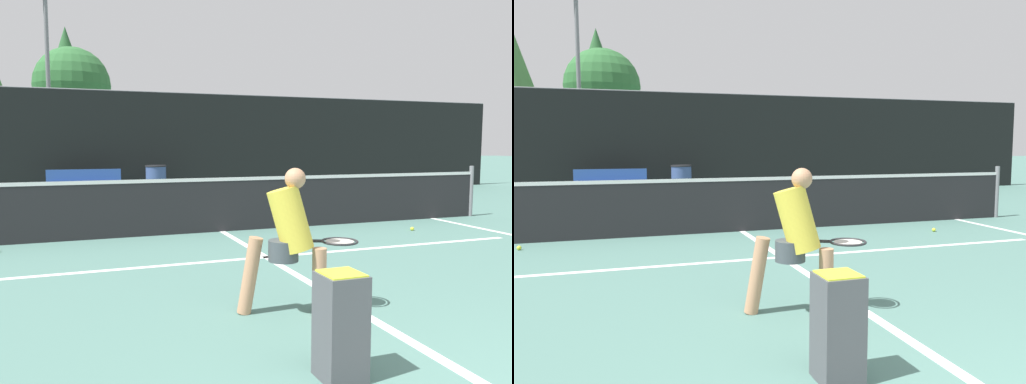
# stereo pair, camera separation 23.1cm
# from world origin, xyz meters

# --- Properties ---
(court_service_line) EXTENTS (8.25, 0.10, 0.01)m
(court_service_line) POSITION_xyz_m (0.00, 5.13, 0.00)
(court_service_line) COLOR white
(court_service_line) RESTS_ON ground
(court_center_mark) EXTENTS (0.10, 6.10, 0.01)m
(court_center_mark) POSITION_xyz_m (0.00, 4.21, 0.00)
(court_center_mark) COLOR white
(court_center_mark) RESTS_ON ground
(net) EXTENTS (11.09, 0.09, 1.07)m
(net) POSITION_xyz_m (0.00, 7.26, 0.51)
(net) COLOR slate
(net) RESTS_ON ground
(fence_back) EXTENTS (24.00, 0.06, 3.05)m
(fence_back) POSITION_xyz_m (0.00, 13.68, 1.52)
(fence_back) COLOR black
(fence_back) RESTS_ON ground
(player_practicing) EXTENTS (1.19, 0.49, 1.33)m
(player_practicing) POSITION_xyz_m (-0.64, 2.93, 0.71)
(player_practicing) COLOR tan
(player_practicing) RESTS_ON ground
(tennis_ball_scattered_6) EXTENTS (0.07, 0.07, 0.07)m
(tennis_ball_scattered_6) POSITION_xyz_m (3.19, 6.19, 0.03)
(tennis_ball_scattered_6) COLOR #D1E033
(tennis_ball_scattered_6) RESTS_ON ground
(ball_hopper) EXTENTS (0.28, 0.28, 0.71)m
(ball_hopper) POSITION_xyz_m (-0.82, 1.69, 0.37)
(ball_hopper) COLOR #4C4C51
(ball_hopper) RESTS_ON ground
(courtside_bench) EXTENTS (1.90, 0.43, 0.86)m
(courtside_bench) POSITION_xyz_m (-2.16, 12.83, 0.48)
(courtside_bench) COLOR #2D519E
(courtside_bench) RESTS_ON ground
(trash_bin) EXTENTS (0.58, 0.58, 0.95)m
(trash_bin) POSITION_xyz_m (-0.28, 12.79, 0.48)
(trash_bin) COLOR #384C7F
(trash_bin) RESTS_ON ground
(parked_car) EXTENTS (1.71, 4.03, 1.31)m
(parked_car) POSITION_xyz_m (1.55, 16.34, 0.55)
(parked_car) COLOR silver
(parked_car) RESTS_ON ground
(floodlight_mast) EXTENTS (1.10, 0.24, 7.50)m
(floodlight_mast) POSITION_xyz_m (-3.22, 19.91, 4.85)
(floodlight_mast) COLOR slate
(floodlight_mast) RESTS_ON ground
(tree_west) EXTENTS (3.19, 3.19, 5.61)m
(tree_west) POSITION_xyz_m (-2.36, 21.82, 4.00)
(tree_west) COLOR brown
(tree_west) RESTS_ON ground
(tree_east) EXTENTS (2.49, 2.49, 6.65)m
(tree_east) POSITION_xyz_m (-2.58, 22.80, 4.68)
(tree_east) COLOR brown
(tree_east) RESTS_ON ground
(building_far) EXTENTS (36.00, 2.40, 4.74)m
(building_far) POSITION_xyz_m (0.00, 31.52, 2.37)
(building_far) COLOR gray
(building_far) RESTS_ON ground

